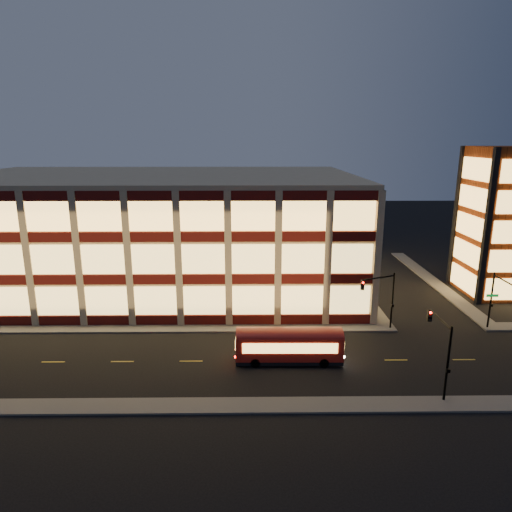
{
  "coord_description": "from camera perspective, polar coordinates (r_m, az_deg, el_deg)",
  "views": [
    {
      "loc": [
        9.25,
        -42.33,
        18.85
      ],
      "look_at": [
        9.85,
        8.0,
        5.88
      ],
      "focal_mm": 32.0,
      "sensor_mm": 36.0,
      "label": 1
    }
  ],
  "objects": [
    {
      "name": "sidewalk_office_east",
      "position": [
        63.73,
        11.83,
        -3.01
      ],
      "size": [
        2.0,
        30.0,
        0.15
      ],
      "primitive_type": "cube",
      "color": "#514F4C",
      "rests_on": "ground"
    },
    {
      "name": "traffic_signal_far",
      "position": [
        46.87,
        15.46,
        -4.42
      ],
      "size": [
        3.79,
        1.87,
        6.0
      ],
      "color": "black",
      "rests_on": "ground"
    },
    {
      "name": "trolley_bus",
      "position": [
        40.14,
        4.16,
        -10.86
      ],
      "size": [
        9.15,
        2.49,
        3.09
      ],
      "rotation": [
        0.0,
        0.0,
        -0.01
      ],
      "color": "#A01008",
      "rests_on": "ground"
    },
    {
      "name": "sidewalk_office_south",
      "position": [
        48.78,
        -15.35,
        -8.73
      ],
      "size": [
        54.0,
        2.0,
        0.15
      ],
      "primitive_type": "cube",
      "color": "#514F4C",
      "rests_on": "ground"
    },
    {
      "name": "sidewalk_tower_west",
      "position": [
        66.97,
        21.07,
        -2.83
      ],
      "size": [
        2.0,
        30.0,
        0.15
      ],
      "primitive_type": "cube",
      "color": "#514F4C",
      "rests_on": "ground"
    },
    {
      "name": "traffic_signal_right",
      "position": [
        50.45,
        28.18,
        -4.33
      ],
      "size": [
        1.2,
        4.37,
        6.0
      ],
      "color": "black",
      "rests_on": "ground"
    },
    {
      "name": "traffic_signal_near",
      "position": [
        37.41,
        22.12,
        -9.86
      ],
      "size": [
        0.32,
        4.45,
        6.0
      ],
      "color": "black",
      "rests_on": "ground"
    },
    {
      "name": "office_building",
      "position": [
        61.58,
        -12.08,
        3.27
      ],
      "size": [
        50.45,
        30.45,
        14.5
      ],
      "color": "tan",
      "rests_on": "ground"
    },
    {
      "name": "sidewalk_near",
      "position": [
        36.03,
        -16.23,
        -17.6
      ],
      "size": [
        100.0,
        2.0,
        0.15
      ],
      "primitive_type": "cube",
      "color": "#514F4C",
      "rests_on": "ground"
    },
    {
      "name": "ground",
      "position": [
        47.25,
        -12.08,
        -9.41
      ],
      "size": [
        200.0,
        200.0,
        0.0
      ],
      "primitive_type": "plane",
      "color": "black",
      "rests_on": "ground"
    },
    {
      "name": "stair_tower",
      "position": [
        63.14,
        28.49,
        3.71
      ],
      "size": [
        8.6,
        8.6,
        18.0
      ],
      "color": "#8C3814",
      "rests_on": "ground"
    }
  ]
}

